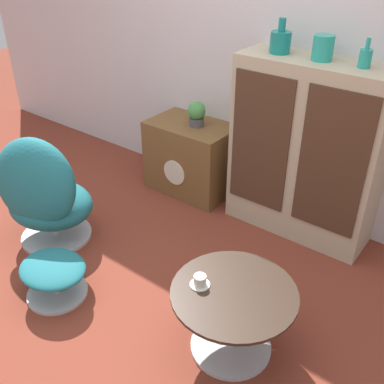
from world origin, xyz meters
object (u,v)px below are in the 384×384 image
Objects in this scene: coffee_table at (233,312)px; potted_plant at (197,113)px; tv_console at (191,157)px; vase_inner_right at (365,58)px; sideboard at (305,152)px; vase_inner_left at (323,48)px; egg_chair at (44,195)px; teacup at (200,281)px; vase_leftmost at (281,41)px; ottoman at (53,273)px.

potted_plant is (-1.13, 1.19, 0.43)m from coffee_table.
tv_console is 4.10× the size of vase_inner_right.
vase_inner_left is (0.01, 0.00, 0.69)m from sideboard.
egg_chair reaches higher than tv_console.
potted_plant is at bearing -177.77° from vase_inner_left.
vase_inner_left reaches higher than teacup.
potted_plant is at bearing 0.57° from tv_console.
potted_plant is (-1.17, -0.04, -0.60)m from vase_inner_right.
sideboard is 11.95× the size of teacup.
potted_plant is at bearing -176.78° from vase_leftmost.
vase_leftmost is (-0.27, 0.00, 0.69)m from sideboard.
egg_chair is (-1.29, -1.22, -0.24)m from sideboard.
teacup is at bearing -98.92° from vase_inner_right.
tv_console is 1.51m from ottoman.
coffee_table is at bearing -67.80° from vase_leftmost.
vase_inner_left is 0.26m from vase_inner_right.
teacup is (-0.16, -0.07, 0.17)m from coffee_table.
coffee_table is at bearing 16.45° from ottoman.
sideboard is 7.40× the size of vase_inner_right.
vase_leftmost reaches higher than vase_inner_left.
tv_console is at bearing 129.19° from teacup.
teacup reaches higher than ottoman.
coffee_table is 1.69m from vase_leftmost.
tv_console is 1.62m from teacup.
egg_chair is 2.18m from vase_inner_right.
ottoman is at bearing -85.31° from tv_console.
vase_inner_right is at bearing 1.74° from potted_plant.
sideboard is 6.40× the size of potted_plant.
vase_inner_right is 1.32m from potted_plant.
vase_leftmost reaches higher than teacup.
vase_inner_right is 1.57m from teacup.
coffee_table is (1.52, -0.00, -0.12)m from egg_chair.
vase_leftmost reaches higher than egg_chair.
vase_inner_right is at bearing 54.39° from ottoman.
vase_inner_left reaches higher than egg_chair.
vase_inner_right is at bearing 1.69° from tv_console.
vase_inner_right is at bearing 0.82° from sideboard.
potted_plant is (0.39, 1.18, 0.31)m from egg_chair.
vase_leftmost reaches higher than vase_inner_right.
egg_chair is 3.87× the size of vase_leftmost.
ottoman is (-0.83, -1.53, -0.45)m from sideboard.
egg_chair reaches higher than potted_plant.
vase_leftmost is (1.02, 1.22, 0.93)m from egg_chair.
vase_leftmost is at bearing 3.02° from tv_console.
vase_inner_right reaches higher than sideboard.
vase_inner_left is at bearing 180.00° from vase_inner_right.
sideboard is at bearing 61.57° from ottoman.
potted_plant reaches higher than tv_console.
vase_leftmost is 1.44× the size of vase_inner_left.
teacup is (1.36, -0.07, 0.04)m from egg_chair.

